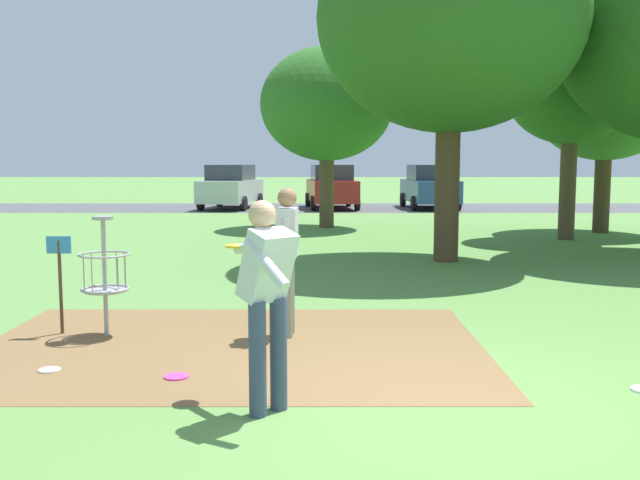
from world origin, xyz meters
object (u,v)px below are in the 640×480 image
disc_golf_basket (96,271)px  tree_near_right (602,99)px  parked_car_center_left (328,187)px  player_throwing (263,292)px  player_foreground_watching (284,253)px  parked_car_leftmost (227,187)px  tree_mid_left (323,105)px  parked_car_center_right (426,187)px  frisbee_by_tee (173,377)px  tree_near_left (447,19)px  frisbee_near_basket (46,370)px  tree_mid_center (568,91)px  frisbee_mid_grass (640,389)px

disc_golf_basket → tree_near_right: (10.43, 11.75, 2.95)m
parked_car_center_left → player_throwing: bearing=-92.2°
player_foreground_watching → parked_car_leftmost: 21.89m
disc_golf_basket → parked_car_center_left: bearing=82.1°
parked_car_center_left → parked_car_leftmost: bearing=-178.8°
player_throwing → tree_near_right: size_ratio=0.31×
tree_mid_left → parked_car_center_right: (4.42, 8.43, -2.75)m
frisbee_by_tee → tree_near_left: size_ratio=0.03×
frisbee_near_basket → parked_car_center_left: (3.10, 23.12, 0.91)m
parked_car_center_right → disc_golf_basket: bearing=-108.2°
tree_near_right → parked_car_leftmost: size_ratio=1.23×
parked_car_leftmost → tree_near_left: bearing=-68.0°
tree_near_left → parked_car_center_right: tree_near_left is taller
tree_near_right → tree_near_left: bearing=-133.5°
tree_mid_center → parked_car_center_left: tree_mid_center is taller
parked_car_leftmost → parked_car_center_right: 8.36m
frisbee_by_tee → parked_car_leftmost: size_ratio=0.05×
disc_golf_basket → parked_car_center_right: parked_car_center_right is taller
player_throwing → tree_near_right: (8.33, 14.24, 2.72)m
tree_mid_left → parked_car_center_right: size_ratio=1.25×
frisbee_mid_grass → parked_car_leftmost: parked_car_leftmost is taller
frisbee_mid_grass → tree_near_left: size_ratio=0.03×
parked_car_center_left → parked_car_center_right: 4.13m
disc_golf_basket → tree_mid_left: tree_mid_left is taller
player_throwing → tree_mid_center: (6.75, 12.50, 2.77)m
tree_near_right → tree_mid_left: size_ratio=1.01×
parked_car_leftmost → parked_car_center_left: size_ratio=1.02×
tree_near_left → tree_near_right: (5.37, 5.66, -1.04)m
player_foreground_watching → disc_golf_basket: bearing=-179.8°
disc_golf_basket → parked_car_leftmost: (-1.22, 21.64, 0.17)m
player_throwing → frisbee_near_basket: 2.63m
frisbee_by_tee → parked_car_leftmost: bearing=95.9°
player_foreground_watching → tree_mid_center: bearing=56.2°
frisbee_near_basket → tree_near_left: (5.14, 7.47, 4.74)m
player_foreground_watching → tree_near_left: 7.73m
disc_golf_basket → tree_mid_center: tree_mid_center is taller
disc_golf_basket → tree_mid_center: (8.85, 10.01, 3.00)m
tree_mid_center → frisbee_mid_grass: bearing=-106.1°
disc_golf_basket → frisbee_near_basket: disc_golf_basket is taller
tree_near_right → tree_mid_center: bearing=-132.3°
player_foreground_watching → tree_near_left: size_ratio=0.24×
frisbee_mid_grass → tree_mid_left: 15.90m
parked_car_leftmost → parked_car_center_right: (8.36, 0.07, 0.00)m
tree_near_right → parked_car_center_right: (-3.29, 9.96, -2.79)m
parked_car_center_right → tree_mid_left: bearing=-117.7°
tree_mid_left → frisbee_mid_grass: bearing=-80.1°
parked_car_center_left → parked_car_center_right: bearing=-0.3°
tree_near_left → tree_mid_center: size_ratio=1.35×
frisbee_by_tee → parked_car_leftmost: 23.38m
disc_golf_basket → parked_car_leftmost: size_ratio=0.31×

